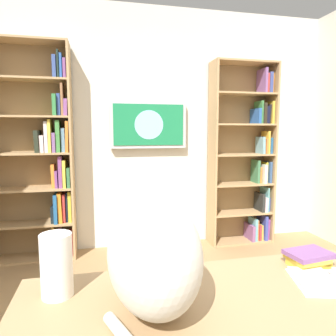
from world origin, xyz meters
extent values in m
cube|color=silver|center=(0.00, -2.23, 1.35)|extent=(4.52, 0.06, 2.70)
cube|color=tan|center=(-1.52, -2.04, 1.05)|extent=(0.02, 0.28, 2.11)
cube|color=tan|center=(-0.79, -2.04, 1.05)|extent=(0.02, 0.28, 2.11)
cube|color=#93754E|center=(-1.15, -2.17, 1.05)|extent=(0.76, 0.01, 2.11)
cube|color=tan|center=(-1.15, -2.04, 0.01)|extent=(0.71, 0.27, 0.02)
cube|color=tan|center=(-1.15, -2.04, 0.36)|extent=(0.71, 0.27, 0.02)
cube|color=tan|center=(-1.15, -2.04, 0.71)|extent=(0.71, 0.27, 0.02)
cube|color=tan|center=(-1.15, -2.04, 1.05)|extent=(0.71, 0.27, 0.02)
cube|color=tan|center=(-1.15, -2.04, 1.40)|extent=(0.71, 0.27, 0.02)
cube|color=tan|center=(-1.15, -2.04, 1.75)|extent=(0.71, 0.27, 0.02)
cube|color=tan|center=(-1.15, -2.04, 2.10)|extent=(0.71, 0.27, 0.02)
cube|color=#82418F|center=(-1.49, -2.03, 0.15)|extent=(0.03, 0.18, 0.25)
cube|color=#394499|center=(-1.45, -2.04, 0.17)|extent=(0.03, 0.24, 0.30)
cube|color=gold|center=(-1.41, -2.03, 0.11)|extent=(0.03, 0.15, 0.18)
cube|color=#B23335|center=(-1.38, -2.04, 0.11)|extent=(0.03, 0.19, 0.18)
cube|color=orange|center=(-1.35, -2.04, 0.14)|extent=(0.02, 0.16, 0.25)
cube|color=#61A0AD|center=(-1.32, -2.03, 0.15)|extent=(0.03, 0.19, 0.27)
cube|color=#825283|center=(-1.28, -2.04, 0.11)|extent=(0.04, 0.24, 0.19)
cube|color=#35469C|center=(-1.49, -2.05, 0.45)|extent=(0.02, 0.18, 0.17)
cube|color=#5D9E9F|center=(-1.46, -2.03, 0.51)|extent=(0.02, 0.21, 0.29)
cube|color=silver|center=(-1.44, -2.02, 0.46)|extent=(0.03, 0.21, 0.18)
cube|color=#262826|center=(-1.40, -2.04, 0.48)|extent=(0.03, 0.21, 0.22)
cube|color=#395887|center=(-1.49, -2.03, 0.84)|extent=(0.03, 0.18, 0.25)
cube|color=gold|center=(-1.45, -2.03, 0.84)|extent=(0.02, 0.13, 0.25)
cube|color=beige|center=(-1.41, -2.04, 0.83)|extent=(0.04, 0.24, 0.22)
cube|color=orange|center=(-1.37, -2.02, 0.81)|extent=(0.02, 0.12, 0.19)
cube|color=#3E7750|center=(-1.34, -2.04, 0.85)|extent=(0.03, 0.18, 0.27)
cube|color=#23588E|center=(-1.49, -2.03, 1.16)|extent=(0.03, 0.17, 0.19)
cube|color=gold|center=(-1.45, -2.03, 1.20)|extent=(0.03, 0.17, 0.26)
cube|color=orange|center=(-1.42, -2.05, 1.15)|extent=(0.03, 0.24, 0.18)
cube|color=#6FA0AF|center=(-1.38, -2.03, 1.16)|extent=(0.04, 0.18, 0.20)
cube|color=gold|center=(-1.49, -2.03, 1.54)|extent=(0.03, 0.18, 0.26)
cube|color=black|center=(-1.46, -2.04, 1.52)|extent=(0.03, 0.16, 0.22)
cube|color=black|center=(-1.43, -2.04, 1.51)|extent=(0.04, 0.20, 0.20)
cube|color=black|center=(-1.38, -2.03, 1.53)|extent=(0.04, 0.21, 0.24)
cube|color=#38753E|center=(-1.35, -2.03, 1.54)|extent=(0.02, 0.19, 0.26)
cube|color=#29559E|center=(-1.32, -2.04, 1.50)|extent=(0.03, 0.23, 0.17)
cube|color=orange|center=(-1.49, -2.05, 1.87)|extent=(0.02, 0.14, 0.23)
cube|color=#3A478A|center=(-1.45, -2.03, 1.88)|extent=(0.04, 0.19, 0.23)
cube|color=#BD3A31|center=(-1.41, -2.05, 1.87)|extent=(0.02, 0.22, 0.22)
cube|color=#7F548F|center=(-1.38, -2.04, 1.90)|extent=(0.03, 0.22, 0.28)
cube|color=tan|center=(0.76, -2.04, 1.11)|extent=(0.02, 0.28, 2.21)
cube|color=#93754E|center=(1.15, -2.17, 1.11)|extent=(0.81, 0.01, 2.21)
cube|color=tan|center=(1.15, -2.04, 0.01)|extent=(0.77, 0.27, 0.02)
cube|color=tan|center=(1.15, -2.04, 0.38)|extent=(0.77, 0.27, 0.02)
cube|color=tan|center=(1.15, -2.04, 0.74)|extent=(0.77, 0.27, 0.02)
cube|color=tan|center=(1.15, -2.04, 1.11)|extent=(0.77, 0.27, 0.02)
cube|color=tan|center=(1.15, -2.04, 1.47)|extent=(0.77, 0.27, 0.02)
cube|color=tan|center=(1.15, -2.04, 1.84)|extent=(0.77, 0.27, 0.02)
cube|color=tan|center=(1.15, -2.04, 2.20)|extent=(0.77, 0.27, 0.02)
cube|color=red|center=(0.80, -2.02, 0.15)|extent=(0.04, 0.13, 0.26)
cube|color=#3A7D48|center=(0.84, -2.03, 0.11)|extent=(0.04, 0.21, 0.18)
cube|color=#3B873E|center=(0.87, -2.03, 0.14)|extent=(0.02, 0.16, 0.25)
cube|color=slate|center=(0.91, -2.04, 0.17)|extent=(0.02, 0.16, 0.31)
cube|color=#81478C|center=(0.94, -2.02, 0.15)|extent=(0.03, 0.22, 0.25)
cube|color=gold|center=(0.97, -2.04, 0.18)|extent=(0.02, 0.14, 0.32)
cube|color=gold|center=(0.79, -2.03, 0.55)|extent=(0.03, 0.15, 0.32)
cube|color=black|center=(0.82, -2.04, 0.54)|extent=(0.02, 0.13, 0.31)
cube|color=#B53432|center=(0.85, -2.04, 0.53)|extent=(0.03, 0.18, 0.29)
cube|color=orange|center=(0.89, -2.04, 0.54)|extent=(0.05, 0.22, 0.31)
cube|color=#21588D|center=(0.93, -2.03, 0.53)|extent=(0.03, 0.23, 0.30)
cube|color=black|center=(0.97, -2.03, 0.47)|extent=(0.03, 0.17, 0.17)
cube|color=#397346|center=(0.79, -2.04, 0.85)|extent=(0.03, 0.21, 0.20)
cube|color=gold|center=(0.83, -2.05, 0.89)|extent=(0.03, 0.23, 0.28)
cube|color=#7F4482|center=(0.87, -2.05, 0.91)|extent=(0.04, 0.20, 0.32)
cube|color=#773F82|center=(0.91, -2.02, 0.84)|extent=(0.03, 0.14, 0.18)
cube|color=orange|center=(0.95, -2.03, 0.87)|extent=(0.04, 0.14, 0.24)
cube|color=orange|center=(0.79, -2.03, 1.27)|extent=(0.04, 0.23, 0.31)
cube|color=#628EAD|center=(0.84, -2.04, 1.24)|extent=(0.04, 0.16, 0.24)
cube|color=#3E823D|center=(0.88, -2.02, 1.28)|extent=(0.04, 0.17, 0.32)
cube|color=slate|center=(0.92, -2.03, 1.21)|extent=(0.03, 0.20, 0.20)
cube|color=#EAC648|center=(0.96, -2.04, 1.28)|extent=(0.03, 0.19, 0.33)
cube|color=silver|center=(0.99, -2.02, 1.27)|extent=(0.03, 0.14, 0.31)
cube|color=beige|center=(1.04, -2.04, 1.20)|extent=(0.04, 0.18, 0.17)
cube|color=#23291D|center=(1.08, -2.04, 1.22)|extent=(0.05, 0.23, 0.22)
cube|color=#864C8D|center=(0.80, -2.03, 1.56)|extent=(0.04, 0.20, 0.17)
cube|color=#8E603D|center=(0.83, -2.03, 1.64)|extent=(0.02, 0.20, 0.32)
cube|color=#314A8B|center=(0.86, -2.03, 1.59)|extent=(0.03, 0.15, 0.22)
cube|color=#327C40|center=(0.90, -2.02, 1.59)|extent=(0.04, 0.20, 0.21)
cube|color=#794580|center=(0.79, -2.04, 1.94)|extent=(0.03, 0.23, 0.19)
cube|color=#2955A0|center=(0.83, -2.03, 1.96)|extent=(0.02, 0.18, 0.24)
cube|color=#1B2A24|center=(0.86, -2.04, 1.98)|extent=(0.02, 0.17, 0.27)
cube|color=#354A88|center=(0.89, -2.03, 1.96)|extent=(0.04, 0.14, 0.22)
cube|color=#B7B7BC|center=(-0.07, -2.15, 1.40)|extent=(0.85, 0.06, 0.52)
cube|color=#1E7F4C|center=(-0.07, -2.12, 1.40)|extent=(0.78, 0.01, 0.45)
cylinder|color=#8CCCEA|center=(-0.07, -2.11, 1.40)|extent=(0.32, 0.00, 0.32)
cube|color=#A37F56|center=(0.08, 0.32, 0.73)|extent=(1.42, 0.56, 0.03)
cube|color=#A37F56|center=(-0.59, 0.08, 0.36)|extent=(0.06, 0.06, 0.72)
ellipsoid|color=silver|center=(0.31, 0.35, 0.93)|extent=(0.30, 0.46, 0.38)
ellipsoid|color=silver|center=(0.31, 0.25, 0.98)|extent=(0.25, 0.25, 0.28)
sphere|color=silver|center=(0.31, 0.19, 1.06)|extent=(0.13, 0.13, 0.13)
cone|color=silver|center=(0.28, 0.19, 1.10)|extent=(0.06, 0.06, 0.07)
cone|color=silver|center=(0.35, 0.19, 1.10)|extent=(0.06, 0.06, 0.07)
cone|color=beige|center=(0.28, 0.20, 1.10)|extent=(0.03, 0.03, 0.05)
cone|color=beige|center=(0.35, 0.20, 1.10)|extent=(0.03, 0.03, 0.05)
cube|color=white|center=(-0.32, 0.32, 0.75)|extent=(0.20, 0.25, 0.01)
cube|color=white|center=(-0.32, 0.32, 0.76)|extent=(0.19, 0.24, 0.01)
cylinder|color=silver|center=(-0.42, 0.28, 0.76)|extent=(0.02, 0.02, 0.01)
cylinder|color=white|center=(0.64, 0.20, 0.86)|extent=(0.11, 0.11, 0.23)
cube|color=gold|center=(-0.39, 0.18, 0.76)|extent=(0.17, 0.12, 0.03)
cube|color=gold|center=(-0.38, 0.18, 0.78)|extent=(0.16, 0.14, 0.02)
cube|color=#7A4C84|center=(-0.39, 0.18, 0.80)|extent=(0.20, 0.15, 0.02)
camera|label=1|loc=(0.48, 1.29, 1.33)|focal=32.95mm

